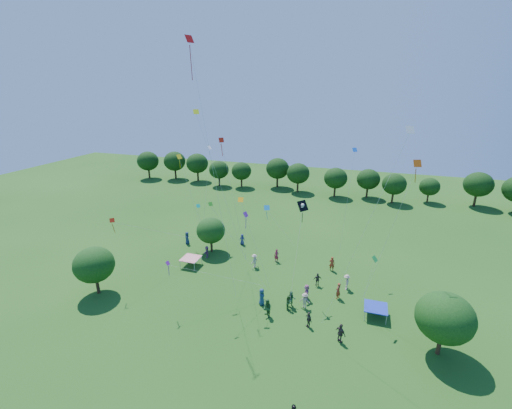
% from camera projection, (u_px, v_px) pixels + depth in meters
% --- Properties ---
extents(near_tree_west, '(4.28, 4.28, 5.45)m').
position_uv_depth(near_tree_west, '(94.00, 265.00, 36.78)').
color(near_tree_west, '#422B19').
rests_on(near_tree_west, ground).
extents(near_tree_north, '(3.90, 3.90, 4.93)m').
position_uv_depth(near_tree_north, '(211.00, 230.00, 46.42)').
color(near_tree_north, '#422B19').
rests_on(near_tree_north, ground).
extents(near_tree_east, '(4.65, 4.65, 5.76)m').
position_uv_depth(near_tree_east, '(445.00, 318.00, 28.12)').
color(near_tree_east, '#422B19').
rests_on(near_tree_east, ground).
extents(treeline, '(88.01, 8.77, 6.77)m').
position_uv_depth(treeline, '(308.00, 174.00, 72.68)').
color(treeline, '#422B19').
rests_on(treeline, ground).
extents(tent_red_stripe, '(2.20, 2.20, 1.10)m').
position_uv_depth(tent_red_stripe, '(191.00, 258.00, 43.35)').
color(tent_red_stripe, red).
rests_on(tent_red_stripe, ground).
extents(tent_blue, '(2.20, 2.20, 1.10)m').
position_uv_depth(tent_blue, '(376.00, 307.00, 33.74)').
color(tent_blue, '#192EA3').
rests_on(tent_blue, ground).
extents(crowd_person_0, '(0.83, 0.50, 1.61)m').
position_uv_depth(crowd_person_0, '(242.00, 239.00, 49.25)').
color(crowd_person_0, navy).
rests_on(crowd_person_0, ground).
extents(crowd_person_1, '(0.73, 0.55, 1.74)m').
position_uv_depth(crowd_person_1, '(277.00, 256.00, 44.42)').
color(crowd_person_1, maroon).
rests_on(crowd_person_1, ground).
extents(crowd_person_2, '(1.02, 1.03, 1.91)m').
position_uv_depth(crowd_person_2, '(267.00, 308.00, 33.71)').
color(crowd_person_2, '#224F25').
rests_on(crowd_person_2, ground).
extents(crowd_person_3, '(1.13, 0.54, 1.70)m').
position_uv_depth(crowd_person_3, '(305.00, 301.00, 35.13)').
color(crowd_person_3, '#A59584').
rests_on(crowd_person_3, ground).
extents(crowd_person_4, '(1.03, 0.73, 1.60)m').
position_uv_depth(crowd_person_4, '(318.00, 280.00, 39.04)').
color(crowd_person_4, '#3B352F').
rests_on(crowd_person_4, ground).
extents(crowd_person_5, '(0.76, 1.55, 1.59)m').
position_uv_depth(crowd_person_5, '(207.00, 252.00, 45.64)').
color(crowd_person_5, '#905483').
rests_on(crowd_person_5, ground).
extents(crowd_person_6, '(0.83, 1.04, 1.86)m').
position_uv_depth(crowd_person_6, '(262.00, 297.00, 35.61)').
color(crowd_person_6, navy).
rests_on(crowd_person_6, ground).
extents(crowd_person_7, '(0.75, 0.53, 1.87)m').
position_uv_depth(crowd_person_7, '(332.00, 264.00, 42.26)').
color(crowd_person_7, maroon).
rests_on(crowd_person_7, ground).
extents(crowd_person_8, '(0.54, 0.84, 1.58)m').
position_uv_depth(crowd_person_8, '(289.00, 302.00, 34.95)').
color(crowd_person_8, '#2B5625').
rests_on(crowd_person_8, ground).
extents(crowd_person_9, '(0.95, 1.28, 1.79)m').
position_uv_depth(crowd_person_9, '(254.00, 261.00, 43.03)').
color(crowd_person_9, '#BFA899').
rests_on(crowd_person_9, ground).
extents(crowd_person_10, '(0.95, 0.98, 1.60)m').
position_uv_depth(crowd_person_10, '(308.00, 319.00, 32.36)').
color(crowd_person_10, '#3D3930').
rests_on(crowd_person_10, ground).
extents(crowd_person_11, '(0.85, 1.75, 1.80)m').
position_uv_depth(crowd_person_11, '(307.00, 292.00, 36.45)').
color(crowd_person_11, '#AE6692').
rests_on(crowd_person_11, ground).
extents(crowd_person_12, '(0.98, 1.00, 1.85)m').
position_uv_depth(crowd_person_12, '(187.00, 238.00, 49.44)').
color(crowd_person_12, navy).
rests_on(crowd_person_12, ground).
extents(crowd_person_13, '(0.72, 0.82, 1.86)m').
position_uv_depth(crowd_person_13, '(338.00, 291.00, 36.65)').
color(crowd_person_13, maroon).
rests_on(crowd_person_13, ground).
extents(crowd_person_14, '(1.01, 0.76, 1.81)m').
position_uv_depth(crowd_person_14, '(291.00, 299.00, 35.22)').
color(crowd_person_14, '#265A34').
rests_on(crowd_person_14, ground).
extents(crowd_person_15, '(0.61, 1.22, 1.81)m').
position_uv_depth(crowd_person_15, '(347.00, 282.00, 38.33)').
color(crowd_person_15, '#B49F90').
rests_on(crowd_person_15, ground).
extents(crowd_person_16, '(1.18, 1.07, 1.88)m').
position_uv_depth(crowd_person_16, '(341.00, 333.00, 30.36)').
color(crowd_person_16, '#3A2F2E').
rests_on(crowd_person_16, ground).
extents(pirate_kite, '(1.18, 4.96, 9.26)m').
position_uv_depth(pirate_kite, '(302.00, 207.00, 35.02)').
color(pirate_kite, black).
extents(red_high_kite, '(5.03, 2.41, 24.71)m').
position_uv_depth(red_high_kite, '(198.00, 92.00, 31.24)').
color(red_high_kite, red).
extents(small_kite_0, '(3.48, 0.55, 14.57)m').
position_uv_depth(small_kite_0, '(407.00, 190.00, 29.49)').
color(small_kite_0, '#C64D0B').
extents(small_kite_1, '(3.29, 0.76, 9.97)m').
position_uv_depth(small_kite_1, '(246.00, 217.00, 34.33)').
color(small_kite_1, '#FE9E0D').
extents(small_kite_2, '(5.39, 1.65, 18.05)m').
position_uv_depth(small_kite_2, '(208.00, 149.00, 37.99)').
color(small_kite_2, '#C1D613').
extents(small_kite_3, '(1.00, 1.03, 5.55)m').
position_uv_depth(small_kite_3, '(374.00, 264.00, 31.76)').
color(small_kite_3, '#167C2C').
extents(small_kite_4, '(0.99, 2.40, 13.65)m').
position_uv_depth(small_kite_4, '(351.00, 175.00, 40.15)').
color(small_kite_4, blue).
extents(small_kite_5, '(8.67, 5.50, 4.33)m').
position_uv_depth(small_kite_5, '(190.00, 270.00, 33.99)').
color(small_kite_5, purple).
extents(small_kite_6, '(0.50, 3.68, 12.56)m').
position_uv_depth(small_kite_6, '(208.00, 164.00, 47.68)').
color(small_kite_6, silver).
extents(small_kite_7, '(0.55, 0.78, 5.21)m').
position_uv_depth(small_kite_7, '(199.00, 210.00, 46.71)').
color(small_kite_7, '#0ED5AC').
extents(small_kite_8, '(4.85, 12.02, 7.14)m').
position_uv_depth(small_kite_8, '(136.00, 227.00, 38.78)').
color(small_kite_8, red).
extents(small_kite_9, '(1.05, 5.04, 15.63)m').
position_uv_depth(small_kite_9, '(228.00, 173.00, 35.53)').
color(small_kite_9, '#FF230D').
extents(small_kite_10, '(4.95, 2.70, 11.28)m').
position_uv_depth(small_kite_10, '(183.00, 168.00, 48.30)').
color(small_kite_10, yellow).
extents(small_kite_11, '(5.22, 2.58, 9.94)m').
position_uv_depth(small_kite_11, '(227.00, 229.00, 33.59)').
color(small_kite_11, '#218317').
extents(small_kite_12, '(4.07, 1.18, 5.56)m').
position_uv_depth(small_kite_12, '(269.00, 212.00, 45.04)').
color(small_kite_12, '#1279BA').
extents(small_kite_13, '(1.24, 2.79, 7.30)m').
position_uv_depth(small_kite_13, '(246.00, 221.00, 38.20)').
color(small_kite_13, purple).
extents(small_kite_14, '(5.29, 1.26, 17.86)m').
position_uv_depth(small_kite_14, '(384.00, 188.00, 24.93)').
color(small_kite_14, silver).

